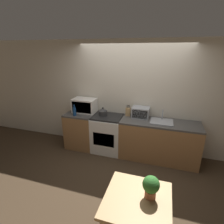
# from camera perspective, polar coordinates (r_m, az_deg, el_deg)

# --- Properties ---
(ground_plane) EXTENTS (16.00, 16.00, 0.00)m
(ground_plane) POSITION_cam_1_polar(r_m,az_deg,el_deg) (3.81, 2.54, -18.74)
(ground_plane) COLOR #3D2D1E
(wall_back) EXTENTS (10.00, 0.06, 2.60)m
(wall_back) POSITION_cam_1_polar(r_m,az_deg,el_deg) (4.16, 6.56, 4.70)
(wall_back) COLOR beige
(wall_back) RESTS_ON ground_plane
(counter_left_run) EXTENTS (0.70, 0.62, 0.90)m
(counter_left_run) POSITION_cam_1_polar(r_m,az_deg,el_deg) (4.53, -9.87, -5.69)
(counter_left_run) COLOR olive
(counter_left_run) RESTS_ON ground_plane
(counter_right_run) EXTENTS (1.70, 0.62, 0.90)m
(counter_right_run) POSITION_cam_1_polar(r_m,az_deg,el_deg) (4.09, 14.93, -8.97)
(counter_right_run) COLOR olive
(counter_right_run) RESTS_ON ground_plane
(stove_range) EXTENTS (0.70, 0.62, 0.90)m
(stove_range) POSITION_cam_1_polar(r_m,az_deg,el_deg) (4.27, -1.41, -7.01)
(stove_range) COLOR silver
(stove_range) RESTS_ON ground_plane
(kettle) EXTENTS (0.20, 0.20, 0.20)m
(kettle) POSITION_cam_1_polar(r_m,az_deg,el_deg) (4.12, -2.98, 0.02)
(kettle) COLOR #2D2D2D
(kettle) RESTS_ON stove_range
(microwave) EXTENTS (0.56, 0.36, 0.34)m
(microwave) POSITION_cam_1_polar(r_m,az_deg,el_deg) (4.36, -8.96, 2.13)
(microwave) COLOR silver
(microwave) RESTS_ON counter_left_run
(bottle) EXTENTS (0.08, 0.08, 0.26)m
(bottle) POSITION_cam_1_polar(r_m,az_deg,el_deg) (4.20, -12.16, 0.21)
(bottle) COLOR navy
(bottle) RESTS_ON counter_left_run
(knife_block) EXTENTS (0.10, 0.07, 0.27)m
(knife_block) POSITION_cam_1_polar(r_m,az_deg,el_deg) (4.09, 5.25, 0.09)
(knife_block) COLOR tan
(knife_block) RESTS_ON counter_right_run
(toaster_oven) EXTENTS (0.38, 0.29, 0.24)m
(toaster_oven) POSITION_cam_1_polar(r_m,az_deg,el_deg) (4.02, 9.32, -0.14)
(toaster_oven) COLOR #999BA0
(toaster_oven) RESTS_ON counter_right_run
(sink_basin) EXTENTS (0.48, 0.38, 0.24)m
(sink_basin) POSITION_cam_1_polar(r_m,az_deg,el_deg) (3.90, 15.93, -2.95)
(sink_basin) COLOR #999BA0
(sink_basin) RESTS_ON counter_right_run
(dining_table) EXTENTS (0.75, 0.75, 0.77)m
(dining_table) POSITION_cam_1_polar(r_m,az_deg,el_deg) (2.33, 8.17, -28.07)
(dining_table) COLOR tan
(dining_table) RESTS_ON ground_plane
(potted_plant) EXTENTS (0.20, 0.20, 0.28)m
(potted_plant) POSITION_cam_1_polar(r_m,az_deg,el_deg) (2.18, 12.60, -22.52)
(potted_plant) COLOR #9E5B3D
(potted_plant) RESTS_ON dining_table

